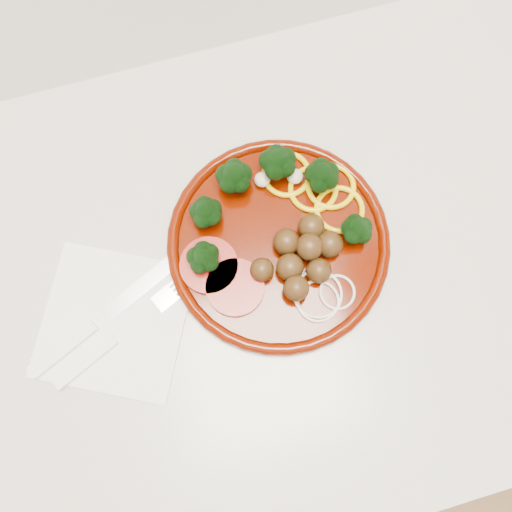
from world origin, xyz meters
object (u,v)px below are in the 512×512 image
object	(u,v)px
plate	(278,236)
napkin	(114,321)
knife	(90,327)
fork	(102,349)

from	to	relation	value
plate	napkin	bearing A→B (deg)	-168.88
plate	knife	size ratio (longest dim) A/B	1.28
plate	napkin	distance (m)	0.21
plate	fork	world-z (taller)	plate
knife	napkin	bearing A→B (deg)	-22.66
napkin	plate	bearing A→B (deg)	11.12
plate	knife	distance (m)	0.24
napkin	knife	size ratio (longest dim) A/B	0.78
fork	napkin	bearing A→B (deg)	33.31
plate	knife	xyz separation A→B (m)	(-0.23, -0.04, -0.01)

